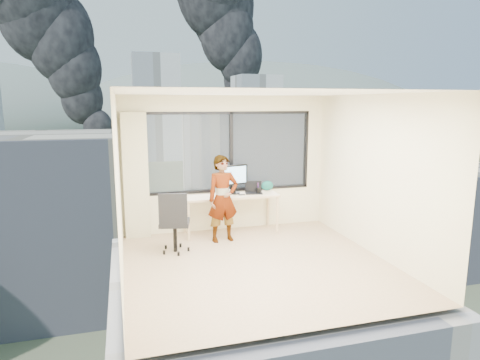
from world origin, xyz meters
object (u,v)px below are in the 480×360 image
object	(u,v)px
desk	(231,214)
handbag	(267,186)
person	(223,199)
chair	(175,221)
game_console	(222,191)
laptop	(254,188)
monitor	(234,179)

from	to	relation	value
desk	handbag	world-z (taller)	handbag
person	handbag	xyz separation A→B (m)	(1.05, 0.60, 0.07)
chair	game_console	xyz separation A→B (m)	(1.05, 1.00, 0.25)
person	laptop	bearing A→B (deg)	21.40
desk	person	xyz separation A→B (m)	(-0.25, -0.41, 0.40)
laptop	handbag	bearing A→B (deg)	42.22
person	monitor	bearing A→B (deg)	47.40
monitor	laptop	distance (m)	0.42
person	laptop	xyz separation A→B (m)	(0.70, 0.40, 0.07)
desk	chair	size ratio (longest dim) A/B	1.69
desk	monitor	bearing A→B (deg)	42.25
monitor	laptop	xyz separation A→B (m)	(0.36, -0.10, -0.18)
chair	monitor	bearing A→B (deg)	45.66
desk	handbag	xyz separation A→B (m)	(0.80, 0.19, 0.47)
desk	laptop	distance (m)	0.66
desk	handbag	distance (m)	0.95
chair	person	xyz separation A→B (m)	(0.91, 0.33, 0.25)
monitor	game_console	size ratio (longest dim) A/B	2.00
handbag	person	bearing A→B (deg)	-141.11
laptop	handbag	world-z (taller)	laptop
chair	handbag	distance (m)	2.19
laptop	game_console	bearing A→B (deg)	166.43
desk	game_console	world-z (taller)	game_console
handbag	monitor	bearing A→B (deg)	-162.53
chair	handbag	bearing A→B (deg)	37.58
monitor	desk	bearing A→B (deg)	-152.64
person	handbag	bearing A→B (deg)	21.72
chair	handbag	world-z (taller)	chair
chair	laptop	distance (m)	1.80
laptop	handbag	xyz separation A→B (m)	(0.34, 0.20, -0.01)
game_console	desk	bearing A→B (deg)	-61.19
person	game_console	distance (m)	0.68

